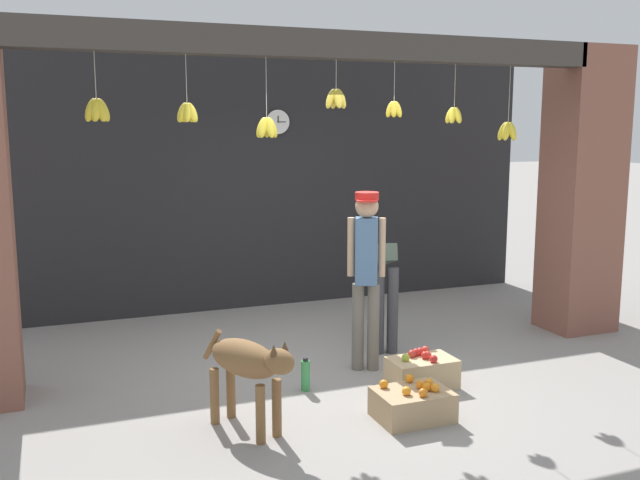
{
  "coord_description": "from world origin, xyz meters",
  "views": [
    {
      "loc": [
        -2.41,
        -5.84,
        2.25
      ],
      "look_at": [
        0.0,
        0.37,
        1.16
      ],
      "focal_mm": 40.0,
      "sensor_mm": 36.0,
      "label": 1
    }
  ],
  "objects_px": {
    "worker_stooping": "(381,274)",
    "wall_clock": "(278,122)",
    "fruit_crate_oranges": "(413,404)",
    "dog": "(248,364)",
    "shopkeeper": "(366,267)",
    "water_bottle": "(305,375)",
    "fruit_crate_apples": "(422,372)"
  },
  "relations": [
    {
      "from": "water_bottle",
      "to": "wall_clock",
      "type": "height_order",
      "value": "wall_clock"
    },
    {
      "from": "worker_stooping",
      "to": "dog",
      "type": "bearing_deg",
      "value": -125.89
    },
    {
      "from": "shopkeeper",
      "to": "fruit_crate_apples",
      "type": "relative_size",
      "value": 2.9
    },
    {
      "from": "worker_stooping",
      "to": "water_bottle",
      "type": "xyz_separation_m",
      "value": [
        -1.14,
        -0.9,
        -0.62
      ]
    },
    {
      "from": "fruit_crate_apples",
      "to": "water_bottle",
      "type": "relative_size",
      "value": 1.96
    },
    {
      "from": "shopkeeper",
      "to": "water_bottle",
      "type": "xyz_separation_m",
      "value": [
        -0.7,
        -0.3,
        -0.84
      ]
    },
    {
      "from": "dog",
      "to": "shopkeeper",
      "type": "xyz_separation_m",
      "value": [
        1.37,
        0.92,
        0.45
      ]
    },
    {
      "from": "worker_stooping",
      "to": "wall_clock",
      "type": "height_order",
      "value": "wall_clock"
    },
    {
      "from": "worker_stooping",
      "to": "wall_clock",
      "type": "distance_m",
      "value": 2.53
    },
    {
      "from": "worker_stooping",
      "to": "fruit_crate_oranges",
      "type": "xyz_separation_m",
      "value": [
        -0.58,
        -1.76,
        -0.63
      ]
    },
    {
      "from": "wall_clock",
      "to": "fruit_crate_oranges",
      "type": "bearing_deg",
      "value": -91.98
    },
    {
      "from": "worker_stooping",
      "to": "wall_clock",
      "type": "relative_size",
      "value": 3.65
    },
    {
      "from": "water_bottle",
      "to": "fruit_crate_apples",
      "type": "bearing_deg",
      "value": -15.75
    },
    {
      "from": "shopkeeper",
      "to": "fruit_crate_apples",
      "type": "bearing_deg",
      "value": 140.64
    },
    {
      "from": "shopkeeper",
      "to": "wall_clock",
      "type": "relative_size",
      "value": 5.36
    },
    {
      "from": "dog",
      "to": "fruit_crate_oranges",
      "type": "bearing_deg",
      "value": 52.83
    },
    {
      "from": "worker_stooping",
      "to": "water_bottle",
      "type": "relative_size",
      "value": 3.88
    },
    {
      "from": "water_bottle",
      "to": "wall_clock",
      "type": "xyz_separation_m",
      "value": [
        0.7,
        2.87,
        2.14
      ]
    },
    {
      "from": "shopkeeper",
      "to": "worker_stooping",
      "type": "distance_m",
      "value": 0.78
    },
    {
      "from": "worker_stooping",
      "to": "shopkeeper",
      "type": "bearing_deg",
      "value": -112.31
    },
    {
      "from": "dog",
      "to": "worker_stooping",
      "type": "relative_size",
      "value": 0.81
    },
    {
      "from": "fruit_crate_apples",
      "to": "fruit_crate_oranges",
      "type": "bearing_deg",
      "value": -124.83
    },
    {
      "from": "worker_stooping",
      "to": "fruit_crate_oranges",
      "type": "bearing_deg",
      "value": -94.09
    },
    {
      "from": "shopkeeper",
      "to": "wall_clock",
      "type": "bearing_deg",
      "value": -64.8
    },
    {
      "from": "worker_stooping",
      "to": "fruit_crate_apples",
      "type": "height_order",
      "value": "worker_stooping"
    },
    {
      "from": "dog",
      "to": "water_bottle",
      "type": "distance_m",
      "value": 0.99
    },
    {
      "from": "fruit_crate_oranges",
      "to": "water_bottle",
      "type": "xyz_separation_m",
      "value": [
        -0.57,
        0.85,
        0.01
      ]
    },
    {
      "from": "dog",
      "to": "shopkeeper",
      "type": "height_order",
      "value": "shopkeeper"
    },
    {
      "from": "dog",
      "to": "shopkeeper",
      "type": "relative_size",
      "value": 0.55
    },
    {
      "from": "fruit_crate_oranges",
      "to": "water_bottle",
      "type": "distance_m",
      "value": 1.02
    },
    {
      "from": "dog",
      "to": "water_bottle",
      "type": "relative_size",
      "value": 3.14
    },
    {
      "from": "worker_stooping",
      "to": "fruit_crate_oranges",
      "type": "distance_m",
      "value": 1.95
    }
  ]
}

